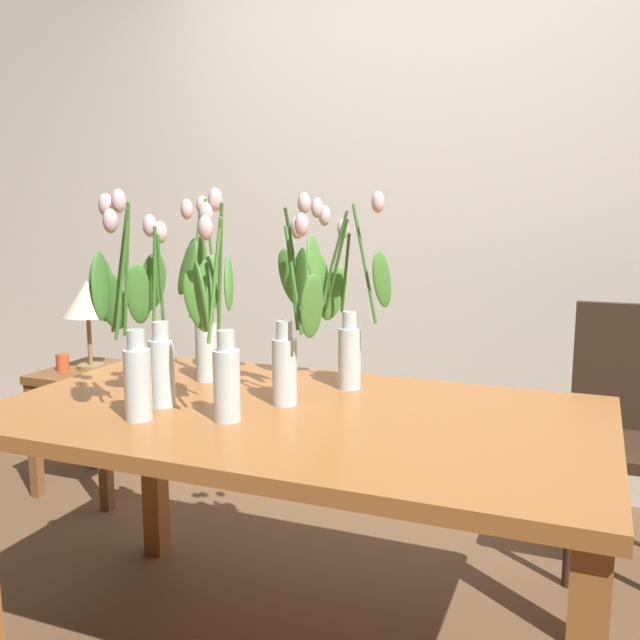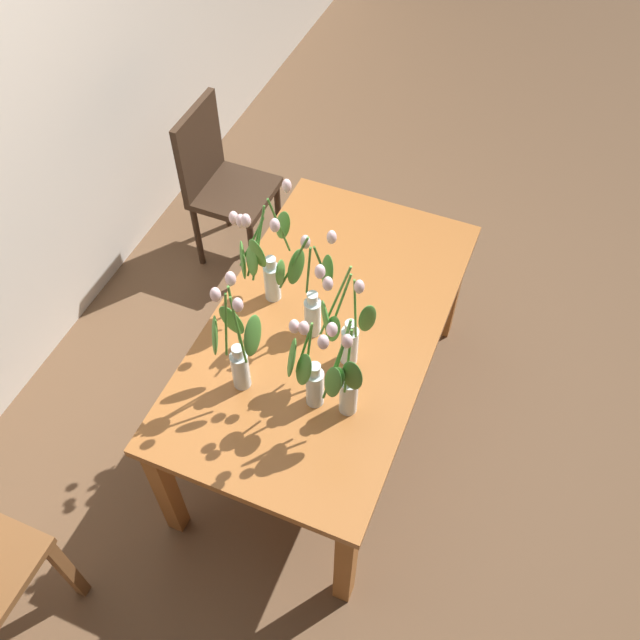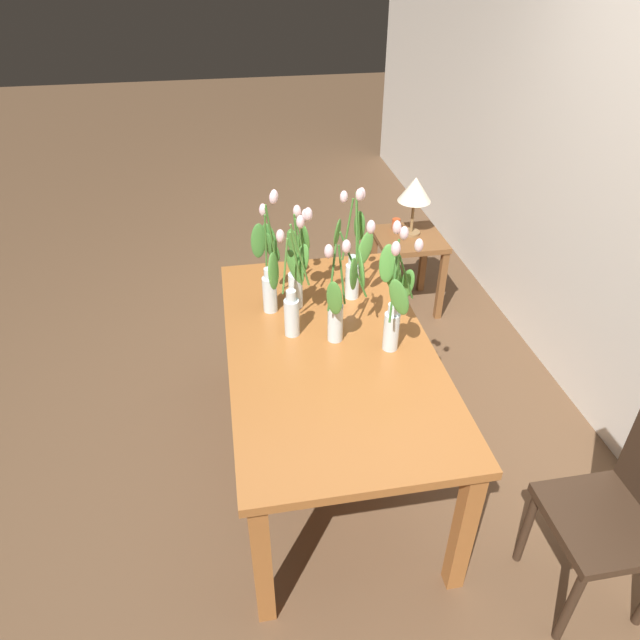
# 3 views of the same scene
# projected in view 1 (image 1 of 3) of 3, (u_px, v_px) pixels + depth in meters

# --- Properties ---
(room_wall_rear) EXTENTS (9.00, 0.10, 2.70)m
(room_wall_rear) POSITION_uv_depth(u_px,v_px,m) (431.00, 189.00, 3.12)
(room_wall_rear) COLOR silver
(room_wall_rear) RESTS_ON ground
(dining_table) EXTENTS (1.60, 0.90, 0.74)m
(dining_table) POSITION_uv_depth(u_px,v_px,m) (296.00, 442.00, 1.84)
(dining_table) COLOR #A3602D
(dining_table) RESTS_ON ground
(tulip_vase_0) EXTENTS (0.15, 0.13, 0.51)m
(tulip_vase_0) POSITION_uv_depth(u_px,v_px,m) (157.00, 340.00, 1.84)
(tulip_vase_0) COLOR silver
(tulip_vase_0) RESTS_ON dining_table
(tulip_vase_1) EXTENTS (0.20, 0.20, 0.59)m
(tulip_vase_1) POSITION_uv_depth(u_px,v_px,m) (205.00, 310.00, 2.10)
(tulip_vase_1) COLOR silver
(tulip_vase_1) RESTS_ON dining_table
(tulip_vase_2) EXTENTS (0.17, 0.16, 0.57)m
(tulip_vase_2) POSITION_uv_depth(u_px,v_px,m) (125.00, 336.00, 1.72)
(tulip_vase_2) COLOR silver
(tulip_vase_2) RESTS_ON dining_table
(tulip_vase_3) EXTENTS (0.17, 0.21, 0.58)m
(tulip_vase_3) POSITION_uv_depth(u_px,v_px,m) (217.00, 338.00, 1.71)
(tulip_vase_3) COLOR silver
(tulip_vase_3) RESTS_ON dining_table
(tulip_vase_4) EXTENTS (0.21, 0.22, 0.57)m
(tulip_vase_4) POSITION_uv_depth(u_px,v_px,m) (291.00, 328.00, 1.85)
(tulip_vase_4) COLOR silver
(tulip_vase_4) RESTS_ON dining_table
(tulip_vase_5) EXTENTS (0.27, 0.20, 0.57)m
(tulip_vase_5) POSITION_uv_depth(u_px,v_px,m) (344.00, 311.00, 2.02)
(tulip_vase_5) COLOR silver
(tulip_vase_5) RESTS_ON dining_table
(dining_chair) EXTENTS (0.40, 0.40, 0.93)m
(dining_chair) POSITION_uv_depth(u_px,v_px,m) (629.00, 422.00, 2.42)
(dining_chair) COLOR #382619
(dining_chair) RESTS_ON ground
(side_table) EXTENTS (0.44, 0.44, 0.55)m
(side_table) POSITION_uv_depth(u_px,v_px,m) (96.00, 395.00, 3.10)
(side_table) COLOR brown
(side_table) RESTS_ON ground
(table_lamp) EXTENTS (0.22, 0.22, 0.40)m
(table_lamp) POSITION_uv_depth(u_px,v_px,m) (87.00, 301.00, 3.06)
(table_lamp) COLOR olive
(table_lamp) RESTS_ON side_table
(pillar_candle) EXTENTS (0.06, 0.06, 0.07)m
(pillar_candle) POSITION_uv_depth(u_px,v_px,m) (63.00, 362.00, 3.07)
(pillar_candle) COLOR #CC4C23
(pillar_candle) RESTS_ON side_table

